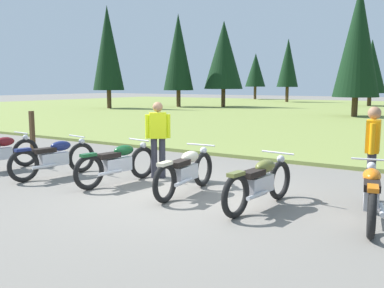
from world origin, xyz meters
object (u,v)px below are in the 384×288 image
trail_marker_post (32,130)px  motorcycle_cream (186,171)px  rider_with_back_turned (158,135)px  rider_checking_bike (372,148)px  motorcycle_british_green (118,163)px  motorcycle_navy (54,157)px  motorcycle_orange (371,194)px  motorcycle_olive (260,182)px

trail_marker_post → motorcycle_cream: bearing=-15.2°
rider_with_back_turned → rider_checking_bike: 4.32m
rider_with_back_turned → rider_checking_bike: same height
motorcycle_british_green → motorcycle_cream: size_ratio=1.00×
motorcycle_cream → rider_with_back_turned: size_ratio=1.26×
rider_checking_bike → trail_marker_post: size_ratio=1.37×
motorcycle_navy → rider_checking_bike: size_ratio=1.25×
motorcycle_british_green → rider_with_back_turned: bearing=68.4°
motorcycle_cream → trail_marker_post: (-7.09, 1.92, 0.17)m
motorcycle_cream → motorcycle_orange: size_ratio=1.01×
motorcycle_navy → motorcycle_olive: bearing=3.0°
motorcycle_olive → rider_checking_bike: rider_checking_bike is taller
motorcycle_orange → rider_checking_bike: size_ratio=1.25×
motorcycle_british_green → motorcycle_olive: 3.18m
rider_with_back_turned → trail_marker_post: (-5.81, 1.10, -0.34)m
motorcycle_orange → rider_checking_bike: rider_checking_bike is taller
motorcycle_british_green → motorcycle_olive: (3.18, -0.03, 0.00)m
trail_marker_post → motorcycle_navy: bearing=-30.8°
motorcycle_orange → trail_marker_post: 10.50m
motorcycle_british_green → trail_marker_post: 5.81m
trail_marker_post → motorcycle_orange: bearing=-10.2°
motorcycle_cream → motorcycle_british_green: bearing=-177.3°
motorcycle_british_green → rider_with_back_turned: (0.36, 0.90, 0.51)m
trail_marker_post → rider_with_back_turned: bearing=-10.7°
motorcycle_orange → rider_checking_bike: 1.34m
rider_with_back_turned → trail_marker_post: 5.92m
motorcycle_cream → trail_marker_post: bearing=164.8°
motorcycle_olive → rider_with_back_turned: size_ratio=1.26×
motorcycle_orange → rider_with_back_turned: 4.62m
motorcycle_olive → motorcycle_orange: same height
trail_marker_post → rider_checking_bike: bearing=-3.6°
rider_with_back_turned → motorcycle_navy: bearing=-149.3°
motorcycle_cream → motorcycle_olive: 1.55m
motorcycle_british_green → motorcycle_orange: 4.89m
rider_with_back_turned → motorcycle_cream: bearing=-32.8°
motorcycle_cream → trail_marker_post: size_ratio=1.72×
rider_checking_bike → trail_marker_post: bearing=176.4°
motorcycle_cream → rider_with_back_turned: bearing=147.2°
motorcycle_british_green → rider_checking_bike: size_ratio=1.25×
motorcycle_olive → trail_marker_post: 8.87m
motorcycle_british_green → motorcycle_orange: size_ratio=1.01×
motorcycle_navy → trail_marker_post: bearing=149.2°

